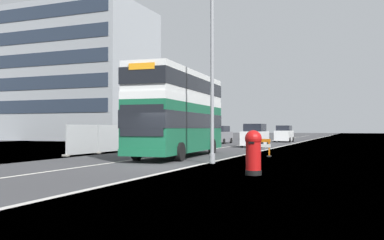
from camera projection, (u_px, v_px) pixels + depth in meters
The scene contains 12 objects.
ground at pixel (167, 167), 19.55m from camera, with size 140.00×280.00×0.10m.
double_decker_bus at pixel (179, 112), 26.15m from camera, with size 3.32×11.21×5.14m.
lamppost_foreground at pixel (212, 82), 21.21m from camera, with size 0.29×0.70×8.55m.
red_pillar_postbox at pixel (253, 150), 15.95m from camera, with size 0.63×0.63×1.67m.
roadworks_barrier at pixel (259, 146), 26.43m from camera, with size 1.52×0.59×1.09m.
construction_site_fence at pixel (154, 137), 37.49m from camera, with size 0.44×24.00×2.03m.
car_oncoming_near at pixel (255, 136), 39.46m from camera, with size 2.00×4.06×2.14m.
car_receding_mid at pixel (220, 135), 48.82m from camera, with size 2.05×4.49×2.00m.
car_receding_far at pixel (284, 134), 53.73m from camera, with size 1.98×4.05×2.07m.
car_far_side at pixel (254, 133), 63.82m from camera, with size 1.95×4.48×2.19m.
bare_tree_far_verge_near at pixel (158, 126), 60.43m from camera, with size 2.73×2.55×4.19m.
backdrop_office_block at pixel (76, 75), 64.56m from camera, with size 21.74×13.91×19.42m.
Camera 1 is at (8.88, -17.59, 1.75)m, focal length 40.05 mm.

